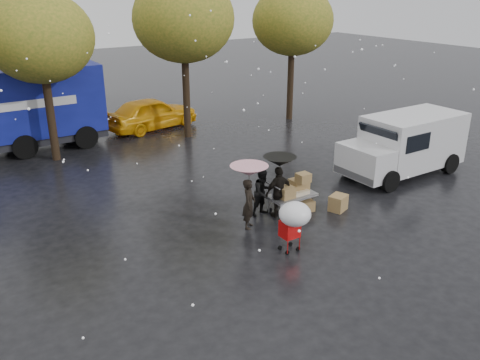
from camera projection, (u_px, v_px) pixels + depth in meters
ground at (273, 232)px, 14.60m from camera, size 90.00×90.00×0.00m
person_pink at (249, 204)px, 14.64m from camera, size 0.64×0.64×1.50m
person_middle at (263, 192)px, 15.47m from camera, size 0.78×0.64×1.48m
person_black at (279, 192)px, 15.33m from camera, size 0.95×0.41×1.61m
umbrella_pink at (249, 171)px, 14.26m from camera, size 1.10×1.10×1.92m
umbrella_black at (280, 161)px, 14.98m from camera, size 1.00×1.00×1.93m
vendor_cart at (294, 190)px, 15.69m from camera, size 1.52×0.80×1.27m
shopping_cart at (294, 217)px, 13.12m from camera, size 0.84×0.84×1.46m
white_van at (405, 144)px, 18.71m from camera, size 4.91×2.18×2.20m
blue_truck at (5, 112)px, 20.81m from camera, size 8.30×2.60×3.50m
box_ground_near at (338, 203)px, 15.94m from camera, size 0.67×0.61×0.50m
box_ground_far at (307, 206)px, 15.93m from camera, size 0.49×0.41×0.34m
yellow_taxi at (152, 113)px, 24.63m from camera, size 4.81×2.60×1.55m
tree_row at (118, 27)px, 20.32m from camera, size 21.60×4.40×7.12m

